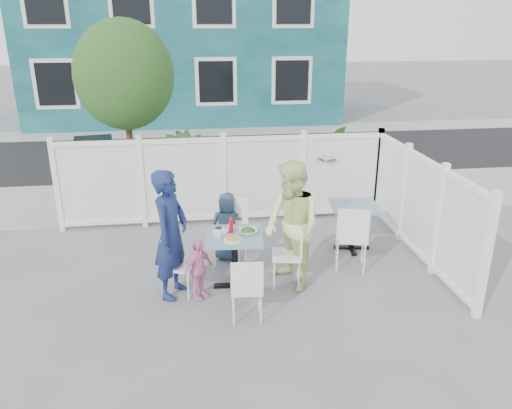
{
  "coord_description": "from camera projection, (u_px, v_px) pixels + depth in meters",
  "views": [
    {
      "loc": [
        -0.49,
        -6.2,
        3.51
      ],
      "look_at": [
        0.41,
        0.37,
        1.07
      ],
      "focal_mm": 35.0,
      "sensor_mm": 36.0,
      "label": 1
    }
  ],
  "objects": [
    {
      "name": "chair_right",
      "position": [
        293.0,
        249.0,
        6.91
      ],
      "size": [
        0.47,
        0.48,
        0.93
      ],
      "rotation": [
        0.0,
        0.0,
        1.4
      ],
      "color": "white",
      "rests_on": "ground"
    },
    {
      "name": "fence_back",
      "position": [
        224.0,
        182.0,
        9.01
      ],
      "size": [
        5.86,
        0.08,
        1.6
      ],
      "color": "white",
      "rests_on": "ground"
    },
    {
      "name": "fence_right",
      "position": [
        420.0,
        209.0,
        7.7
      ],
      "size": [
        0.08,
        3.66,
        1.6
      ],
      "rotation": [
        0.0,
        0.0,
        1.57
      ],
      "color": "white",
      "rests_on": "ground"
    },
    {
      "name": "coffee_cup_a",
      "position": [
        219.0,
        233.0,
        6.65
      ],
      "size": [
        0.09,
        0.09,
        0.13
      ],
      "primitive_type": "cylinder",
      "color": "beige",
      "rests_on": "main_table"
    },
    {
      "name": "salad_bowl",
      "position": [
        248.0,
        232.0,
        6.77
      ],
      "size": [
        0.25,
        0.25,
        0.06
      ],
      "primitive_type": "imported",
      "color": "white",
      "rests_on": "main_table"
    },
    {
      "name": "plate_main",
      "position": [
        233.0,
        240.0,
        6.57
      ],
      "size": [
        0.24,
        0.24,
        0.01
      ],
      "primitive_type": "cylinder",
      "color": "white",
      "rests_on": "main_table"
    },
    {
      "name": "potted_shrub_b",
      "position": [
        312.0,
        169.0,
        9.79
      ],
      "size": [
        1.7,
        1.79,
        1.57
      ],
      "primitive_type": "imported",
      "rotation": [
        0.0,
        0.0,
        1.13
      ],
      "color": "#223F16",
      "rests_on": "ground"
    },
    {
      "name": "toddler",
      "position": [
        198.0,
        269.0,
        6.59
      ],
      "size": [
        0.5,
        0.5,
        0.85
      ],
      "primitive_type": "imported",
      "rotation": [
        0.0,
        0.0,
        0.78
      ],
      "color": "pink",
      "rests_on": "ground"
    },
    {
      "name": "street",
      "position": [
        207.0,
        154.0,
        14.01
      ],
      "size": [
        24.0,
        5.0,
        0.01
      ],
      "primitive_type": "cube",
      "color": "black",
      "rests_on": "ground"
    },
    {
      "name": "chair_spare",
      "position": [
        352.0,
        234.0,
        7.3
      ],
      "size": [
        0.56,
        0.55,
        1.01
      ],
      "rotation": [
        0.0,
        0.0,
        -0.26
      ],
      "color": "white",
      "rests_on": "ground"
    },
    {
      "name": "woman",
      "position": [
        292.0,
        227.0,
        6.75
      ],
      "size": [
        0.96,
        1.06,
        1.79
      ],
      "primitive_type": "imported",
      "rotation": [
        0.0,
        0.0,
        -1.19
      ],
      "color": "#D4E344",
      "rests_on": "ground"
    },
    {
      "name": "plate_side",
      "position": [
        220.0,
        232.0,
        6.82
      ],
      "size": [
        0.21,
        0.21,
        0.01
      ],
      "primitive_type": "cylinder",
      "color": "white",
      "rests_on": "main_table"
    },
    {
      "name": "salt_shaker",
      "position": [
        229.0,
        227.0,
        6.93
      ],
      "size": [
        0.03,
        0.03,
        0.07
      ],
      "primitive_type": "cylinder",
      "color": "white",
      "rests_on": "main_table"
    },
    {
      "name": "chair_back",
      "position": [
        232.0,
        226.0,
        7.58
      ],
      "size": [
        0.59,
        0.58,
        1.0
      ],
      "rotation": [
        0.0,
        0.0,
        2.75
      ],
      "color": "white",
      "rests_on": "ground"
    },
    {
      "name": "utility_cabinet",
      "position": [
        97.0,
        171.0,
        10.23
      ],
      "size": [
        0.74,
        0.58,
        1.26
      ],
      "primitive_type": "cube",
      "rotation": [
        0.0,
        0.0,
        0.16
      ],
      "color": "gold",
      "rests_on": "ground"
    },
    {
      "name": "man",
      "position": [
        171.0,
        235.0,
        6.54
      ],
      "size": [
        0.64,
        0.76,
        1.76
      ],
      "primitive_type": "imported",
      "rotation": [
        0.0,
        0.0,
        1.16
      ],
      "color": "navy",
      "rests_on": "ground"
    },
    {
      "name": "coffee_cup_b",
      "position": [
        239.0,
        224.0,
        6.94
      ],
      "size": [
        0.09,
        0.09,
        0.13
      ],
      "primitive_type": "cylinder",
      "color": "beige",
      "rests_on": "main_table"
    },
    {
      "name": "boy",
      "position": [
        227.0,
        226.0,
        7.68
      ],
      "size": [
        0.58,
        0.43,
        1.08
      ],
      "primitive_type": "imported",
      "rotation": [
        0.0,
        0.0,
        2.97
      ],
      "color": "navy",
      "rests_on": "ground"
    },
    {
      "name": "far_sidewalk",
      "position": [
        203.0,
        131.0,
        16.89
      ],
      "size": [
        24.0,
        1.6,
        0.01
      ],
      "primitive_type": "cube",
      "color": "gray",
      "rests_on": "ground"
    },
    {
      "name": "ketchup_bottle",
      "position": [
        231.0,
        226.0,
        6.79
      ],
      "size": [
        0.06,
        0.06,
        0.19
      ],
      "primitive_type": "cylinder",
      "color": "red",
      "rests_on": "main_table"
    },
    {
      "name": "chair_near",
      "position": [
        247.0,
        285.0,
        6.05
      ],
      "size": [
        0.41,
        0.4,
        0.86
      ],
      "rotation": [
        0.0,
        0.0,
        -0.07
      ],
      "color": "white",
      "rests_on": "ground"
    },
    {
      "name": "pepper_shaker",
      "position": [
        230.0,
        225.0,
        6.97
      ],
      "size": [
        0.03,
        0.03,
        0.08
      ],
      "primitive_type": "cylinder",
      "color": "black",
      "rests_on": "main_table"
    },
    {
      "name": "ground",
      "position": [
        231.0,
        286.0,
        7.04
      ],
      "size": [
        80.0,
        80.0,
        0.0
      ],
      "primitive_type": "plane",
      "color": "slate"
    },
    {
      "name": "near_sidewalk",
      "position": [
        215.0,
        197.0,
        10.57
      ],
      "size": [
        24.0,
        2.6,
        0.01
      ],
      "primitive_type": "cube",
      "color": "gray",
      "rests_on": "ground"
    },
    {
      "name": "tree",
      "position": [
        124.0,
        75.0,
        9.01
      ],
      "size": [
        1.8,
        1.62,
        3.59
      ],
      "color": "#382316",
      "rests_on": "ground"
    },
    {
      "name": "building",
      "position": [
        184.0,
        36.0,
        18.95
      ],
      "size": [
        11.0,
        6.0,
        6.0
      ],
      "color": "#0F404F",
      "rests_on": "ground"
    },
    {
      "name": "spare_table",
      "position": [
        354.0,
        215.0,
        7.99
      ],
      "size": [
        0.82,
        0.82,
        0.77
      ],
      "rotation": [
        0.0,
        0.0,
        -0.14
      ],
      "color": "teal",
      "rests_on": "ground"
    },
    {
      "name": "main_table",
      "position": [
        234.0,
        247.0,
        6.8
      ],
      "size": [
        0.81,
        0.81,
        0.8
      ],
      "rotation": [
        0.0,
        0.0,
        -0.08
      ],
      "color": "teal",
      "rests_on": "ground"
    },
    {
      "name": "chair_left",
      "position": [
        176.0,
        260.0,
        6.71
      ],
      "size": [
        0.49,
        0.5,
        0.85
      ],
      "rotation": [
        0.0,
        0.0,
        -1.95
      ],
      "color": "white",
      "rests_on": "ground"
    },
    {
      "name": "potted_shrub_a",
      "position": [
        186.0,
        173.0,
        9.58
      ],
      "size": [
        1.13,
        1.13,
        1.55
      ],
      "primitive_type": "imported",
      "rotation": [
        0.0,
        0.0,
        0.39
      ],
      "color": "#223F16",
      "rests_on": "ground"
    }
  ]
}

